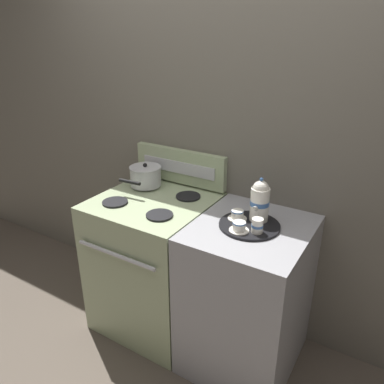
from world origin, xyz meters
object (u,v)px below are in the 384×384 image
at_px(teacup_left, 239,227).
at_px(creamer_jug, 257,226).
at_px(stove, 155,262).
at_px(teacup_right, 237,215).
at_px(teapot, 260,201).
at_px(serving_tray, 250,225).
at_px(saucepan, 145,176).

xyz_separation_m(teacup_left, creamer_jug, (0.08, 0.03, 0.01)).
bearing_deg(stove, creamer_jug, -4.94).
relative_size(teacup_left, creamer_jug, 1.34).
relative_size(teacup_right, creamer_jug, 1.34).
distance_m(teapot, teacup_right, 0.14).
bearing_deg(serving_tray, creamer_jug, -43.82).
xyz_separation_m(teapot, creamer_jug, (0.05, -0.13, -0.08)).
distance_m(stove, serving_tray, 0.79).
bearing_deg(creamer_jug, serving_tray, 136.18).
relative_size(stove, saucepan, 3.10).
xyz_separation_m(stove, saucepan, (-0.17, 0.15, 0.53)).
bearing_deg(teapot, stove, -173.91).
distance_m(saucepan, serving_tray, 0.83).
distance_m(teacup_right, creamer_jug, 0.17).
distance_m(saucepan, creamer_jug, 0.91).
distance_m(saucepan, teapot, 0.84).
height_order(stove, creamer_jug, creamer_jug).
bearing_deg(serving_tray, teacup_left, -99.55).
bearing_deg(stove, serving_tray, 0.29).
relative_size(stove, teacup_left, 8.90).
height_order(teapot, teacup_right, teapot).
bearing_deg(creamer_jug, teacup_left, -157.65).
height_order(stove, teacup_left, teacup_left).
xyz_separation_m(stove, creamer_jug, (0.71, -0.06, 0.51)).
bearing_deg(serving_tray, stove, -179.71).
relative_size(stove, teacup_right, 8.90).
height_order(serving_tray, creamer_jug, creamer_jug).
bearing_deg(teapot, teacup_right, -153.79).
distance_m(teapot, teacup_left, 0.19).
xyz_separation_m(stove, teapot, (0.67, 0.07, 0.58)).
relative_size(teacup_left, teacup_right, 1.00).
bearing_deg(teacup_left, teacup_right, 118.75).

